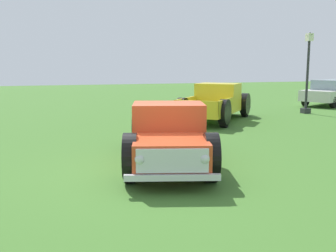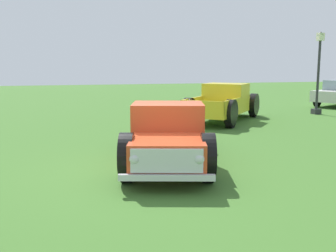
# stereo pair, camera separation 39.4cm
# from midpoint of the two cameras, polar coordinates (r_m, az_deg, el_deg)

# --- Properties ---
(ground_plane) EXTENTS (80.00, 80.00, 0.00)m
(ground_plane) POSITION_cam_midpoint_polar(r_m,az_deg,el_deg) (8.78, -0.95, -6.63)
(ground_plane) COLOR #3D6B28
(pickup_truck_foreground) EXTENTS (5.14, 3.03, 1.48)m
(pickup_truck_foreground) POSITION_cam_midpoint_polar(r_m,az_deg,el_deg) (9.07, 1.23, -1.55)
(pickup_truck_foreground) COLOR #D14723
(pickup_truck_foreground) RESTS_ON ground_plane
(pickup_truck_behind_left) EXTENTS (5.05, 4.80, 1.58)m
(pickup_truck_behind_left) POSITION_cam_midpoint_polar(r_m,az_deg,el_deg) (17.07, 9.17, 3.42)
(pickup_truck_behind_left) COLOR yellow
(pickup_truck_behind_left) RESTS_ON ground_plane
(lamp_post_far) EXTENTS (0.36, 0.36, 3.93)m
(lamp_post_far) POSITION_cam_midpoint_polar(r_m,az_deg,el_deg) (20.21, 21.72, 7.46)
(lamp_post_far) COLOR #2D2D33
(lamp_post_far) RESTS_ON ground_plane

